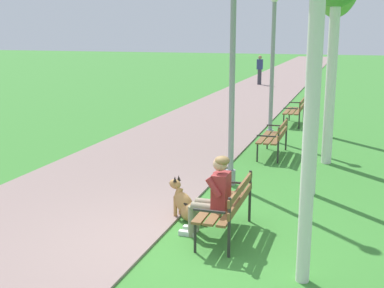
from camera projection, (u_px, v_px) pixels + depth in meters
name	position (u px, v px, depth m)	size (l,w,h in m)	color
ground_plane	(176.00, 245.00, 7.18)	(120.00, 120.00, 0.00)	#3D8433
paved_path	(276.00, 81.00, 30.11)	(3.92, 60.00, 0.04)	gray
park_bench_near	(228.00, 204.00, 7.40)	(0.55, 1.50, 0.85)	brown
park_bench_mid	(275.00, 135.00, 12.19)	(0.55, 1.50, 0.85)	brown
park_bench_far	(296.00, 109.00, 16.26)	(0.55, 1.50, 0.85)	brown
person_seated_on_near_bench	(214.00, 193.00, 7.36)	(0.74, 0.49, 1.25)	gray
dog_shepherd	(186.00, 205.00, 8.10)	(0.78, 0.47, 0.71)	#B27F47
lamp_post_near	(232.00, 65.00, 9.51)	(0.24, 0.24, 4.58)	gray
lamp_post_mid	(272.00, 65.00, 13.59)	(0.24, 0.24, 4.05)	gray
pedestrian_distant	(260.00, 70.00, 27.95)	(0.32, 0.22, 1.65)	#383842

